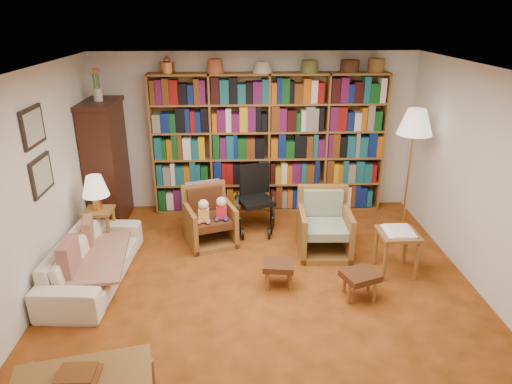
{
  "coord_description": "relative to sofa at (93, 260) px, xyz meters",
  "views": [
    {
      "loc": [
        -0.28,
        -4.59,
        3.06
      ],
      "look_at": [
        -0.07,
        0.6,
        0.99
      ],
      "focal_mm": 32.0,
      "sensor_mm": 36.0,
      "label": 1
    }
  ],
  "objects": [
    {
      "name": "floor",
      "position": [
        2.05,
        -0.28,
        -0.27
      ],
      "size": [
        5.0,
        5.0,
        0.0
      ],
      "primitive_type": "plane",
      "color": "#A64819",
      "rests_on": "ground"
    },
    {
      "name": "ceiling",
      "position": [
        2.05,
        -0.28,
        2.23
      ],
      "size": [
        5.0,
        5.0,
        0.0
      ],
      "primitive_type": "plane",
      "rotation": [
        3.14,
        0.0,
        0.0
      ],
      "color": "silver",
      "rests_on": "wall_back"
    },
    {
      "name": "wall_back",
      "position": [
        2.05,
        2.22,
        0.98
      ],
      "size": [
        5.0,
        0.0,
        5.0
      ],
      "primitive_type": "plane",
      "rotation": [
        1.57,
        0.0,
        0.0
      ],
      "color": "silver",
      "rests_on": "floor"
    },
    {
      "name": "wall_front",
      "position": [
        2.05,
        -2.78,
        0.98
      ],
      "size": [
        5.0,
        0.0,
        5.0
      ],
      "primitive_type": "plane",
      "rotation": [
        -1.57,
        0.0,
        0.0
      ],
      "color": "silver",
      "rests_on": "floor"
    },
    {
      "name": "wall_left",
      "position": [
        -0.45,
        -0.28,
        0.98
      ],
      "size": [
        0.0,
        5.0,
        5.0
      ],
      "primitive_type": "plane",
      "rotation": [
        1.57,
        0.0,
        1.57
      ],
      "color": "silver",
      "rests_on": "floor"
    },
    {
      "name": "wall_right",
      "position": [
        4.55,
        -0.28,
        0.98
      ],
      "size": [
        0.0,
        5.0,
        5.0
      ],
      "primitive_type": "plane",
      "rotation": [
        1.57,
        0.0,
        -1.57
      ],
      "color": "silver",
      "rests_on": "floor"
    },
    {
      "name": "bookshelf",
      "position": [
        2.25,
        2.05,
        0.9
      ],
      "size": [
        3.6,
        0.3,
        2.42
      ],
      "color": "brown",
      "rests_on": "floor"
    },
    {
      "name": "curio_cabinet",
      "position": [
        -0.2,
        1.72,
        0.69
      ],
      "size": [
        0.5,
        0.95,
        2.4
      ],
      "color": "#38180F",
      "rests_on": "floor"
    },
    {
      "name": "framed_pictures",
      "position": [
        -0.43,
        0.02,
        1.36
      ],
      "size": [
        0.03,
        0.52,
        0.97
      ],
      "color": "black",
      "rests_on": "wall_left"
    },
    {
      "name": "sofa",
      "position": [
        0.0,
        0.0,
        0.0
      ],
      "size": [
        1.88,
        0.83,
        0.54
      ],
      "primitive_type": "imported",
      "rotation": [
        0.0,
        0.0,
        1.51
      ],
      "color": "silver",
      "rests_on": "floor"
    },
    {
      "name": "sofa_throw",
      "position": [
        0.05,
        0.0,
        0.03
      ],
      "size": [
        0.82,
        1.34,
        0.04
      ],
      "primitive_type": "cube",
      "rotation": [
        0.0,
        0.0,
        0.11
      ],
      "color": "#C7BE91",
      "rests_on": "sofa"
    },
    {
      "name": "cushion_left",
      "position": [
        -0.13,
        0.35,
        0.18
      ],
      "size": [
        0.17,
        0.36,
        0.35
      ],
      "primitive_type": "cube",
      "rotation": [
        0.0,
        0.0,
        0.19
      ],
      "color": "maroon",
      "rests_on": "sofa"
    },
    {
      "name": "cushion_right",
      "position": [
        -0.13,
        -0.35,
        0.18
      ],
      "size": [
        0.14,
        0.41,
        0.41
      ],
      "primitive_type": "cube",
      "rotation": [
        0.0,
        0.0,
        0.03
      ],
      "color": "maroon",
      "rests_on": "sofa"
    },
    {
      "name": "side_table_lamp",
      "position": [
        -0.1,
        0.75,
        0.16
      ],
      "size": [
        0.37,
        0.37,
        0.6
      ],
      "color": "brown",
      "rests_on": "floor"
    },
    {
      "name": "table_lamp",
      "position": [
        -0.1,
        0.75,
        0.65
      ],
      "size": [
        0.35,
        0.35,
        0.48
      ],
      "color": "gold",
      "rests_on": "side_table_lamp"
    },
    {
      "name": "armchair_leather",
      "position": [
        1.36,
        0.98,
        0.07
      ],
      "size": [
        0.85,
        0.85,
        0.81
      ],
      "color": "brown",
      "rests_on": "floor"
    },
    {
      "name": "armchair_sage",
      "position": [
        2.91,
        0.64,
        0.06
      ],
      "size": [
        0.71,
        0.74,
        0.86
      ],
      "color": "brown",
      "rests_on": "floor"
    },
    {
      "name": "wheelchair",
      "position": [
        2.01,
        1.36,
        0.17
      ],
      "size": [
        0.6,
        0.77,
        0.96
      ],
      "color": "black",
      "rests_on": "floor"
    },
    {
      "name": "floor_lamp",
      "position": [
        4.2,
        1.17,
        1.3
      ],
      "size": [
        0.48,
        0.48,
        1.82
      ],
      "color": "gold",
      "rests_on": "floor"
    },
    {
      "name": "side_table_papers",
      "position": [
        3.7,
        0.02,
        0.19
      ],
      "size": [
        0.47,
        0.47,
        0.58
      ],
      "color": "brown",
      "rests_on": "floor"
    },
    {
      "name": "footstool_a",
      "position": [
        2.23,
        -0.22,
        -0.02
      ],
      "size": [
        0.4,
        0.35,
        0.31
      ],
      "color": "#4A2913",
      "rests_on": "floor"
    },
    {
      "name": "footstool_b",
      "position": [
        3.12,
        -0.51,
        -0.0
      ],
      "size": [
        0.47,
        0.44,
        0.33
      ],
      "color": "#4A2913",
      "rests_on": "floor"
    },
    {
      "name": "coffee_table",
      "position": [
        0.54,
        -2.09,
        0.12
      ],
      "size": [
        1.14,
        0.73,
        0.49
      ],
      "color": "brown",
      "rests_on": "floor"
    }
  ]
}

